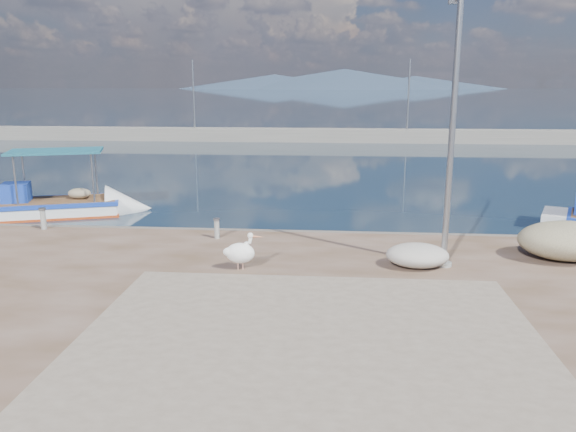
% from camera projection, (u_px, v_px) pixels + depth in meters
% --- Properties ---
extents(ground, '(1400.00, 1400.00, 0.00)m').
position_uv_depth(ground, '(275.00, 301.00, 14.06)').
color(ground, '#162635').
rests_on(ground, ground).
extents(quay_patch, '(9.00, 7.00, 0.01)m').
position_uv_depth(quay_patch, '(310.00, 336.00, 10.95)').
color(quay_patch, gray).
rests_on(quay_patch, quay).
extents(breakwater, '(120.00, 2.20, 7.50)m').
position_uv_depth(breakwater, '(320.00, 135.00, 52.72)').
color(breakwater, gray).
rests_on(breakwater, ground).
extents(mountains, '(370.00, 280.00, 22.00)m').
position_uv_depth(mountains, '(339.00, 80.00, 641.90)').
color(mountains, '#28384C').
rests_on(mountains, ground).
extents(boat_left, '(6.87, 4.13, 3.14)m').
position_uv_depth(boat_left, '(59.00, 209.00, 23.26)').
color(boat_left, white).
rests_on(boat_left, ground).
extents(pelican, '(1.05, 0.60, 1.01)m').
position_uv_depth(pelican, '(241.00, 252.00, 14.80)').
color(pelican, tan).
rests_on(pelican, quay).
extents(lamp_post, '(0.44, 0.96, 7.00)m').
position_uv_depth(lamp_post, '(451.00, 144.00, 14.49)').
color(lamp_post, gray).
rests_on(lamp_post, quay).
extents(bollard_near, '(0.22, 0.22, 0.66)m').
position_uv_depth(bollard_near, '(217.00, 227.00, 17.83)').
color(bollard_near, gray).
rests_on(bollard_near, quay).
extents(bollard_far, '(0.24, 0.24, 0.74)m').
position_uv_depth(bollard_far, '(43.00, 218.00, 18.95)').
color(bollard_far, gray).
rests_on(bollard_far, quay).
extents(potted_plant, '(0.45, 0.41, 0.43)m').
position_uv_depth(potted_plant, '(245.00, 249.00, 15.98)').
color(potted_plant, '#33722D').
rests_on(potted_plant, quay).
extents(net_pile_d, '(1.68, 1.26, 0.63)m').
position_uv_depth(net_pile_d, '(417.00, 255.00, 15.07)').
color(net_pile_d, '#BBB6AD').
rests_on(net_pile_d, quay).
extents(net_pile_c, '(2.73, 1.95, 1.07)m').
position_uv_depth(net_pile_c, '(568.00, 241.00, 15.67)').
color(net_pile_c, '#B7AF87').
rests_on(net_pile_c, quay).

